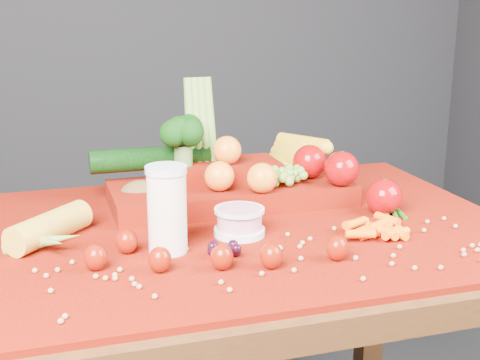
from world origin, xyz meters
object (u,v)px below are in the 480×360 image
object	(u,v)px
yogurt_bowl	(239,221)
produce_mound	(239,176)
table	(243,275)
milk_glass	(167,206)

from	to	relation	value
yogurt_bowl	produce_mound	size ratio (longest dim) A/B	0.16
table	yogurt_bowl	bearing A→B (deg)	-114.84
yogurt_bowl	produce_mound	xyz separation A→B (m)	(0.06, 0.21, 0.03)
table	produce_mound	world-z (taller)	produce_mound
table	milk_glass	size ratio (longest dim) A/B	7.01
yogurt_bowl	table	bearing A→B (deg)	65.16
table	yogurt_bowl	size ratio (longest dim) A/B	11.31
yogurt_bowl	produce_mound	distance (m)	0.22
table	produce_mound	xyz separation A→B (m)	(0.04, 0.16, 0.16)
milk_glass	produce_mound	distance (m)	0.33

